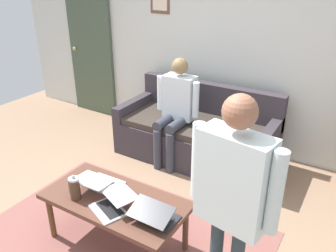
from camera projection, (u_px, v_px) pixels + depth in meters
The scene contains 12 objects.
ground_plane at pixel (125, 236), 3.11m from camera, with size 7.68×7.68×0.00m, color #947459.
area_rug at pixel (111, 249), 2.96m from camera, with size 2.46×1.94×0.01m, color #89524B.
back_wall at pixel (229, 43), 4.25m from camera, with size 7.04×0.11×2.70m.
interior_door at pixel (91, 50), 5.36m from camera, with size 0.82×0.09×2.05m.
couch at pixel (197, 134), 4.30m from camera, with size 1.91×0.88×0.88m.
coffee_table at pixel (115, 204), 2.86m from camera, with size 1.21×0.60×0.47m.
laptop_left at pixel (100, 183), 2.97m from camera, with size 0.32×0.37×0.14m.
laptop_center at pixel (112, 204), 2.71m from camera, with size 0.39×0.40×0.12m.
laptop_right at pixel (154, 215), 2.59m from camera, with size 0.34×0.28×0.15m.
french_press at pixel (75, 188), 2.80m from camera, with size 0.11×0.09×0.23m.
person_standing at pixel (232, 191), 1.97m from camera, with size 0.58×0.25×1.64m.
person_seated at pixel (176, 106), 4.03m from camera, with size 0.55×0.51×1.28m.
Camera 1 is at (-1.57, 1.85, 2.22)m, focal length 36.84 mm.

